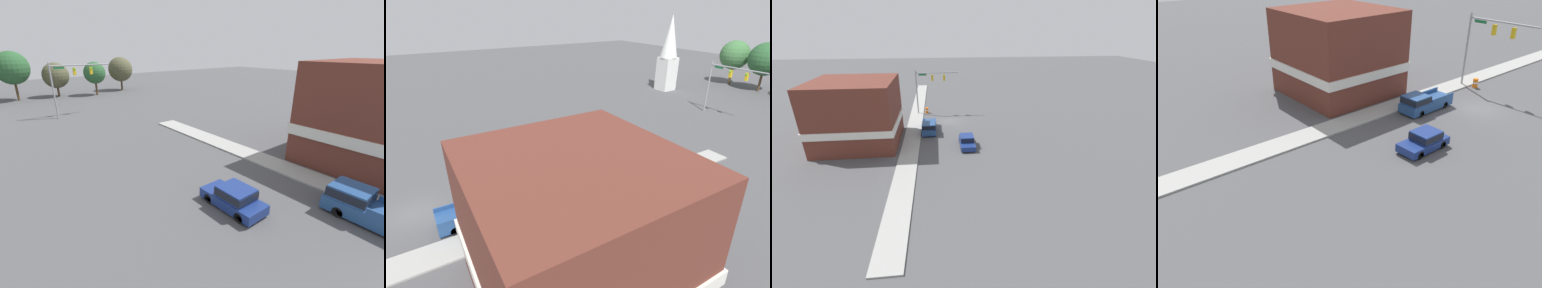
% 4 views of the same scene
% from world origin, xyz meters
% --- Properties ---
extents(ground_plane, '(200.00, 200.00, 0.00)m').
position_xyz_m(ground_plane, '(0.00, 0.00, 0.00)').
color(ground_plane, '#4C4C4F').
extents(sidewalk_curb, '(2.40, 60.00, 0.14)m').
position_xyz_m(sidewalk_curb, '(5.70, 0.00, 0.07)').
color(sidewalk_curb, '#9E9E99').
rests_on(sidewalk_curb, ground).
extents(near_signal_assembly, '(7.62, 0.49, 7.97)m').
position_xyz_m(near_signal_assembly, '(3.23, -4.82, 5.77)').
color(near_signal_assembly, gray).
rests_on(near_signal_assembly, ground).
extents(car_lead, '(1.92, 4.26, 1.52)m').
position_xyz_m(car_lead, '(-1.93, 10.38, 0.79)').
color(car_lead, black).
rests_on(car_lead, ground).
extents(pickup_truck_parked, '(2.10, 5.65, 1.81)m').
position_xyz_m(pickup_truck_parked, '(3.25, 4.60, 0.90)').
color(pickup_truck_parked, black).
rests_on(pickup_truck_parked, ground).
extents(construction_barrel, '(0.59, 0.59, 1.02)m').
position_xyz_m(construction_barrel, '(3.90, -5.15, 0.52)').
color(construction_barrel, orange).
rests_on(construction_barrel, ground).
extents(corner_brick_building, '(10.81, 10.59, 8.65)m').
position_xyz_m(corner_brick_building, '(12.66, 7.50, 4.20)').
color(corner_brick_building, brown).
rests_on(corner_brick_building, ground).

